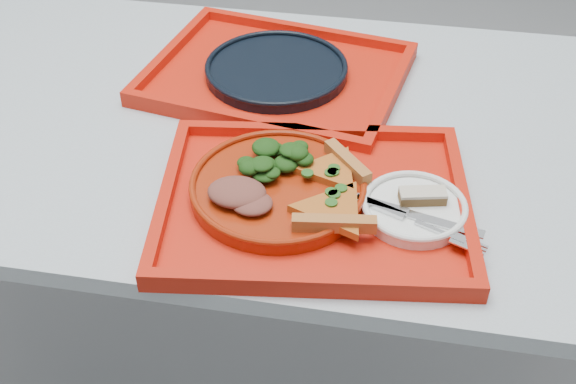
% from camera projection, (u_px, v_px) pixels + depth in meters
% --- Properties ---
extents(ground, '(10.00, 10.00, 0.00)m').
position_uv_depth(ground, '(230.00, 373.00, 1.74)').
color(ground, gray).
rests_on(ground, ground).
extents(table, '(1.60, 0.80, 0.75)m').
position_uv_depth(table, '(211.00, 149.00, 1.30)').
color(table, '#9CA5AF').
rests_on(table, ground).
extents(tray_main, '(0.49, 0.41, 0.01)m').
position_uv_depth(tray_main, '(314.00, 205.00, 1.06)').
color(tray_main, red).
rests_on(tray_main, table).
extents(tray_far, '(0.50, 0.42, 0.01)m').
position_uv_depth(tray_far, '(277.00, 78.00, 1.33)').
color(tray_far, red).
rests_on(tray_far, table).
extents(dinner_plate, '(0.26, 0.26, 0.02)m').
position_uv_depth(dinner_plate, '(278.00, 189.00, 1.07)').
color(dinner_plate, maroon).
rests_on(dinner_plate, tray_main).
extents(side_plate, '(0.15, 0.15, 0.01)m').
position_uv_depth(side_plate, '(414.00, 210.00, 1.03)').
color(side_plate, white).
rests_on(side_plate, tray_main).
extents(navy_plate, '(0.26, 0.26, 0.02)m').
position_uv_depth(navy_plate, '(276.00, 71.00, 1.32)').
color(navy_plate, black).
rests_on(navy_plate, tray_far).
extents(pizza_slice_a, '(0.13, 0.14, 0.02)m').
position_uv_depth(pizza_slice_a, '(334.00, 208.00, 1.01)').
color(pizza_slice_a, orange).
rests_on(pizza_slice_a, dinner_plate).
extents(pizza_slice_b, '(0.15, 0.15, 0.02)m').
position_uv_depth(pizza_slice_b, '(332.00, 168.00, 1.07)').
color(pizza_slice_b, orange).
rests_on(pizza_slice_b, dinner_plate).
extents(salad_heap, '(0.10, 0.09, 0.05)m').
position_uv_depth(salad_heap, '(276.00, 152.00, 1.08)').
color(salad_heap, black).
rests_on(salad_heap, dinner_plate).
extents(meat_portion, '(0.09, 0.07, 0.03)m').
position_uv_depth(meat_portion, '(237.00, 192.00, 1.03)').
color(meat_portion, brown).
rests_on(meat_portion, dinner_plate).
extents(dessert_bar, '(0.07, 0.04, 0.02)m').
position_uv_depth(dessert_bar, '(423.00, 196.00, 1.03)').
color(dessert_bar, '#4C3219').
rests_on(dessert_bar, side_plate).
extents(knife, '(0.18, 0.06, 0.01)m').
position_uv_depth(knife, '(419.00, 216.00, 1.01)').
color(knife, silver).
rests_on(knife, side_plate).
extents(fork, '(0.18, 0.09, 0.01)m').
position_uv_depth(fork, '(414.00, 221.00, 1.00)').
color(fork, silver).
rests_on(fork, side_plate).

